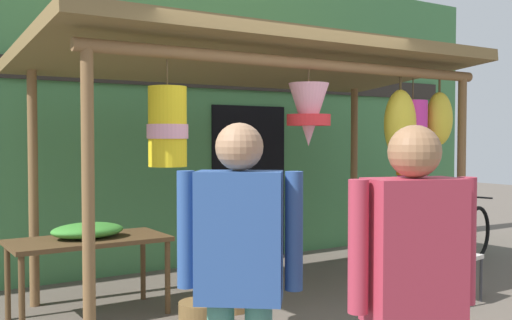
% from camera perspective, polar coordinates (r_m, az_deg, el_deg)
% --- Properties ---
extents(shop_facade, '(10.53, 0.29, 3.74)m').
position_cam_1_polar(shop_facade, '(7.37, -9.13, 4.30)').
color(shop_facade, '#47844C').
rests_on(shop_facade, ground_plane).
extents(market_stall_canopy, '(4.50, 2.18, 2.51)m').
position_cam_1_polar(market_stall_canopy, '(5.93, 2.28, 7.54)').
color(market_stall_canopy, brown).
rests_on(market_stall_canopy, ground_plane).
extents(display_table, '(1.35, 0.68, 0.70)m').
position_cam_1_polar(display_table, '(5.56, -15.61, -7.91)').
color(display_table, brown).
rests_on(display_table, ground_plane).
extents(flower_heap_on_table, '(0.64, 0.45, 0.14)m').
position_cam_1_polar(flower_heap_on_table, '(5.54, -15.55, -6.45)').
color(flower_heap_on_table, green).
rests_on(flower_heap_on_table, display_table).
extents(folding_chair, '(0.46, 0.46, 0.84)m').
position_cam_1_polar(folding_chair, '(6.22, 17.72, -8.03)').
color(folding_chair, beige).
rests_on(folding_chair, ground_plane).
extents(wicker_basket_by_table, '(0.38, 0.38, 0.24)m').
position_cam_1_polar(wicker_basket_by_table, '(5.68, -2.51, -12.90)').
color(wicker_basket_by_table, olive).
rests_on(wicker_basket_by_table, ground_plane).
extents(wicker_basket_spare, '(0.37, 0.37, 0.23)m').
position_cam_1_polar(wicker_basket_spare, '(5.15, -5.25, -14.51)').
color(wicker_basket_spare, brown).
rests_on(wicker_basket_spare, ground_plane).
extents(parked_bicycle, '(1.71, 0.56, 0.92)m').
position_cam_1_polar(parked_bicycle, '(8.01, 18.83, -6.88)').
color(parked_bicycle, black).
rests_on(parked_bicycle, ground_plane).
extents(vendor_in_orange, '(0.57, 0.33, 1.65)m').
position_cam_1_polar(vendor_in_orange, '(2.66, 14.70, -11.42)').
color(vendor_in_orange, '#2D5193').
rests_on(vendor_in_orange, ground_plane).
extents(passerby_at_right, '(0.48, 0.42, 1.66)m').
position_cam_1_polar(passerby_at_right, '(2.86, -1.58, -10.18)').
color(passerby_at_right, '#4C8E7A').
rests_on(passerby_at_right, ground_plane).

